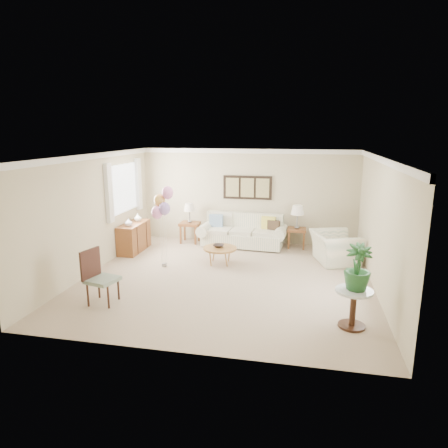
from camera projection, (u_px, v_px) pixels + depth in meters
name	position (u px, v px, depth m)	size (l,w,h in m)	color
ground_plane	(226.00, 278.00, 8.52)	(6.00, 6.00, 0.00)	tan
room_shell	(222.00, 203.00, 8.26)	(6.04, 6.04, 2.60)	#C5B897
wall_art_triptych	(247.00, 188.00, 11.00)	(1.35, 0.06, 0.65)	black
sofa	(243.00, 233.00, 10.88)	(2.42, 1.03, 0.87)	#F4E9C6
end_table_left	(190.00, 226.00, 11.18)	(0.53, 0.48, 0.58)	brown
end_table_right	(297.00, 232.00, 10.67)	(0.49, 0.45, 0.54)	brown
lamp_left	(189.00, 208.00, 11.06)	(0.31, 0.31, 0.54)	gray
lamp_right	(298.00, 211.00, 10.54)	(0.36, 0.36, 0.63)	gray
coffee_table	(220.00, 249.00, 9.38)	(0.79, 0.79, 0.40)	olive
decor_bowl	(219.00, 246.00, 9.41)	(0.25, 0.25, 0.06)	#2C221F
armchair	(334.00, 248.00, 9.50)	(1.11, 0.97, 0.72)	#F4E9C6
side_table	(354.00, 299.00, 6.31)	(0.59, 0.59, 0.64)	silver
potted_plant	(358.00, 267.00, 6.20)	(0.41, 0.41, 0.74)	#224F26
accent_chair	(98.00, 275.00, 7.21)	(0.60, 0.60, 1.01)	gray
credenza	(134.00, 237.00, 10.41)	(0.46, 1.20, 0.74)	brown
vase_white	(129.00, 222.00, 9.99)	(0.19, 0.19, 0.20)	silver
vase_sage	(138.00, 218.00, 10.54)	(0.19, 0.19, 0.20)	silver
balloon_cluster	(162.00, 204.00, 8.96)	(0.49, 0.38, 1.88)	gray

